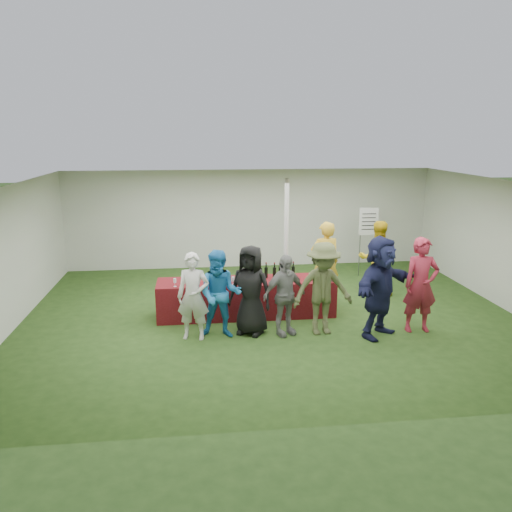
{
  "coord_description": "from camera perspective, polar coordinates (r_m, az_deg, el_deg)",
  "views": [
    {
      "loc": [
        -1.44,
        -9.54,
        3.66
      ],
      "look_at": [
        -0.31,
        0.12,
        1.25
      ],
      "focal_mm": 35.0,
      "sensor_mm": 36.0,
      "label": 1
    }
  ],
  "objects": [
    {
      "name": "dump_bucket",
      "position": [
        10.18,
        8.14,
        -2.31
      ],
      "size": [
        0.27,
        0.27,
        0.18
      ],
      "primitive_type": "cylinder",
      "color": "slate",
      "rests_on": "serving_table"
    },
    {
      "name": "customer_0",
      "position": [
        9.05,
        -7.18,
        -4.61
      ],
      "size": [
        0.65,
        0.49,
        1.6
      ],
      "primitive_type": "imported",
      "rotation": [
        0.0,
        0.0,
        -0.2
      ],
      "color": "silver",
      "rests_on": "ground"
    },
    {
      "name": "wine_glasses",
      "position": [
        9.83,
        -3.35,
        -2.66
      ],
      "size": [
        2.76,
        0.16,
        0.16
      ],
      "color": "silver",
      "rests_on": "serving_table"
    },
    {
      "name": "serving_table",
      "position": [
        10.25,
        -1.11,
        -4.78
      ],
      "size": [
        3.6,
        0.8,
        0.75
      ],
      "primitive_type": "cube",
      "color": "maroon",
      "rests_on": "ground"
    },
    {
      "name": "customer_6",
      "position": [
        9.8,
        18.32,
        -3.18
      ],
      "size": [
        0.67,
        0.45,
        1.8
      ],
      "primitive_type": "imported",
      "rotation": [
        0.0,
        0.0,
        -0.03
      ],
      "color": "#9E2336",
      "rests_on": "ground"
    },
    {
      "name": "customer_1",
      "position": [
        9.07,
        -4.12,
        -4.39
      ],
      "size": [
        0.89,
        0.74,
        1.64
      ],
      "primitive_type": "imported",
      "rotation": [
        0.0,
        0.0,
        -0.16
      ],
      "color": "#1F72B7",
      "rests_on": "ground"
    },
    {
      "name": "water_bottle",
      "position": [
        10.2,
        -0.45,
        -2.06
      ],
      "size": [
        0.07,
        0.07,
        0.23
      ],
      "color": "silver",
      "rests_on": "serving_table"
    },
    {
      "name": "customer_3",
      "position": [
        9.18,
        3.27,
        -4.5
      ],
      "size": [
        0.97,
        0.71,
        1.53
      ],
      "primitive_type": "imported",
      "rotation": [
        0.0,
        0.0,
        0.42
      ],
      "color": "gray",
      "rests_on": "ground"
    },
    {
      "name": "customer_4",
      "position": [
        9.26,
        7.64,
        -3.73
      ],
      "size": [
        1.18,
        0.75,
        1.74
      ],
      "primitive_type": "imported",
      "rotation": [
        0.0,
        0.0,
        0.09
      ],
      "color": "#4E5630",
      "rests_on": "ground"
    },
    {
      "name": "ground",
      "position": [
        10.32,
        1.78,
        -6.87
      ],
      "size": [
        60.0,
        60.0,
        0.0
      ],
      "primitive_type": "plane",
      "color": "#284719",
      "rests_on": "ground"
    },
    {
      "name": "staff_pourer",
      "position": [
        11.02,
        7.87,
        -0.71
      ],
      "size": [
        0.7,
        0.49,
        1.81
      ],
      "primitive_type": "imported",
      "rotation": [
        0.0,
        0.0,
        3.23
      ],
      "color": "gold",
      "rests_on": "ground"
    },
    {
      "name": "wine_list_sign",
      "position": [
        13.14,
        12.72,
        3.29
      ],
      "size": [
        0.5,
        0.03,
        1.8
      ],
      "color": "slate",
      "rests_on": "ground"
    },
    {
      "name": "customer_5",
      "position": [
        9.34,
        14.0,
        -3.43
      ],
      "size": [
        1.72,
        1.52,
        1.89
      ],
      "primitive_type": "imported",
      "rotation": [
        0.0,
        0.0,
        0.67
      ],
      "color": "#191C40",
      "rests_on": "ground"
    },
    {
      "name": "wine_bottles",
      "position": [
        10.3,
        2.4,
        -1.8
      ],
      "size": [
        0.76,
        0.17,
        0.32
      ],
      "color": "black",
      "rests_on": "serving_table"
    },
    {
      "name": "customer_2",
      "position": [
        9.2,
        -0.63,
        -3.92
      ],
      "size": [
        0.98,
        0.86,
        1.68
      ],
      "primitive_type": "imported",
      "rotation": [
        0.0,
        0.0,
        -0.5
      ],
      "color": "black",
      "rests_on": "ground"
    },
    {
      "name": "staff_back",
      "position": [
        11.75,
        13.63,
        -0.24
      ],
      "size": [
        0.88,
        0.71,
        1.73
      ],
      "primitive_type": "imported",
      "rotation": [
        0.0,
        0.0,
        3.08
      ],
      "color": "gold",
      "rests_on": "ground"
    },
    {
      "name": "tent",
      "position": [
        11.15,
        3.47,
        1.94
      ],
      "size": [
        10.0,
        10.0,
        10.0
      ],
      "color": "white",
      "rests_on": "ground"
    },
    {
      "name": "bar_towel",
      "position": [
        10.44,
        7.45,
        -2.31
      ],
      "size": [
        0.25,
        0.18,
        0.03
      ],
      "primitive_type": "cube",
      "color": "white",
      "rests_on": "serving_table"
    }
  ]
}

